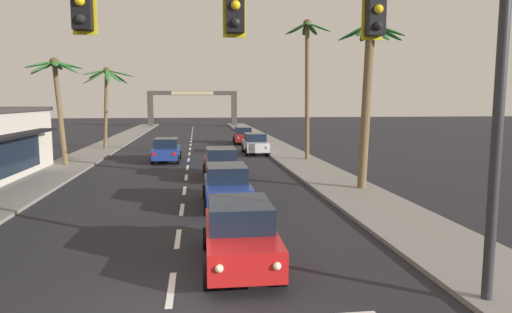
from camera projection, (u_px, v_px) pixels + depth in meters
sidewalk_right at (307, 165)px, 29.76m from camera, size 3.20×110.00×0.14m
sidewalk_left at (60, 170)px, 27.74m from camera, size 3.20×110.00×0.14m
lane_markings at (194, 169)px, 28.38m from camera, size 4.28×86.76×0.01m
traffic_signal_mast at (327, 45)px, 8.42m from camera, size 10.72×0.41×7.23m
sedan_lead_at_stop_bar at (240, 233)px, 11.77m from camera, size 1.99×4.47×1.68m
sedan_third_in_queue at (227, 185)px, 18.45m from camera, size 1.95×4.45×1.68m
sedan_fifth_in_queue at (221, 163)px, 25.14m from camera, size 2.02×4.48×1.68m
sedan_oncoming_far at (166, 150)px, 31.99m from camera, size 1.98×4.46×1.68m
sedan_parked_nearest_kerb at (255, 143)px, 36.70m from camera, size 1.96×4.46×1.68m
sedan_parked_mid_kerb at (243, 135)px, 45.57m from camera, size 2.06×4.50×1.68m
palm_left_third at (56, 84)px, 29.00m from camera, size 3.36×3.49×7.07m
palm_left_farthest at (106, 87)px, 39.24m from camera, size 4.38×4.33×7.22m
palm_right_second at (368, 78)px, 21.07m from camera, size 3.11×3.08×8.07m
palm_right_third at (307, 59)px, 31.56m from camera, size 3.24×3.36×9.93m
town_gateway_arch at (193, 103)px, 76.15m from camera, size 14.97×0.90×5.99m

